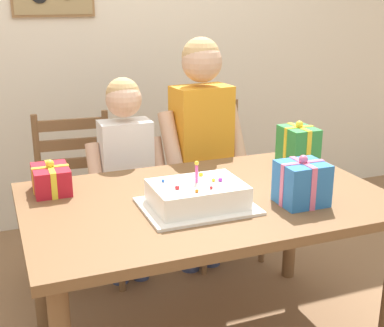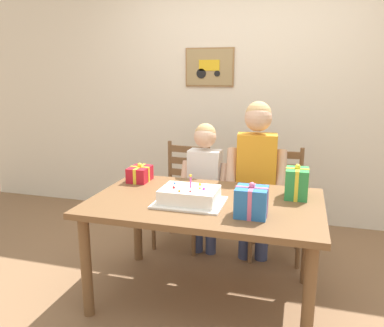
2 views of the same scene
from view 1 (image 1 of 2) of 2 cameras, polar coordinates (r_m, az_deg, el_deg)
back_wall at (r=3.66m, az=-8.77°, el=13.91°), size 6.40×0.11×2.60m
dining_table at (r=2.26m, az=1.59°, el=-5.69°), size 1.52×0.95×0.72m
birthday_cake at (r=2.10m, az=0.57°, el=-3.54°), size 0.44×0.34×0.19m
gift_box_red_large at (r=2.63m, az=11.38°, el=1.75°), size 0.15×0.19×0.24m
gift_box_beside_cake at (r=2.34m, az=-14.96°, el=-1.66°), size 0.16×0.20×0.15m
gift_box_corner_small at (r=2.17m, az=11.77°, el=-2.09°), size 0.19×0.17×0.21m
chair_left at (r=2.96m, az=-12.26°, el=-3.76°), size 0.45×0.45×0.92m
chair_right at (r=3.18m, az=2.71°, el=-1.83°), size 0.44×0.44×0.92m
child_older at (r=2.88m, az=1.04°, el=3.18°), size 0.50×0.29×1.33m
child_younger at (r=2.79m, az=-7.11°, el=0.06°), size 0.41×0.23×1.14m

